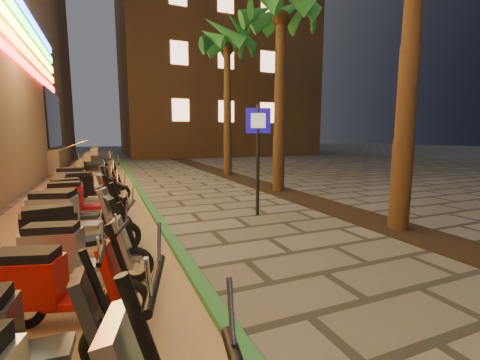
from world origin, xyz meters
name	(u,v)px	position (x,y,z in m)	size (l,w,h in m)	color
ground	(308,316)	(0.00, 0.00, 0.00)	(120.00, 120.00, 0.00)	#474442
parking_strip	(87,189)	(-2.60, 10.00, 0.01)	(3.40, 60.00, 0.01)	#8C7251
green_curb	(136,185)	(-0.90, 10.00, 0.05)	(0.18, 60.00, 0.10)	#256332
planting_strip	(312,201)	(3.60, 5.00, 0.01)	(1.20, 40.00, 0.02)	black
apartment_block	(209,36)	(9.00, 32.00, 12.50)	(18.00, 16.06, 25.00)	brown
palm_c	(281,18)	(3.60, 7.00, 5.73)	(2.97, 3.02, 6.91)	#472D19
palm_d	(227,49)	(3.60, 12.00, 5.94)	(2.97, 3.02, 7.16)	#472D19
pedestrian_sign	(258,145)	(1.41, 4.16, 1.71)	(0.55, 0.25, 2.63)	black
scooter_4	(3,336)	(-2.69, 0.00, 0.46)	(1.51, 0.53, 1.06)	black
scooter_5	(53,284)	(-2.47, 0.82, 0.46)	(1.50, 0.77, 1.06)	black
scooter_6	(74,251)	(-2.36, 1.71, 0.47)	(1.55, 0.72, 1.09)	black
scooter_7	(70,230)	(-2.48, 2.58, 0.52)	(1.70, 0.77, 1.19)	black
scooter_8	(70,214)	(-2.57, 3.65, 0.53)	(1.73, 0.88, 1.22)	black
scooter_9	(73,207)	(-2.58, 4.48, 0.49)	(1.60, 0.61, 1.12)	black
scooter_10	(78,199)	(-2.54, 5.28, 0.51)	(1.66, 0.58, 1.17)	black
scooter_11	(77,193)	(-2.62, 6.11, 0.50)	(1.62, 0.85, 1.15)	black
scooter_12	(90,186)	(-2.36, 7.11, 0.52)	(1.68, 0.59, 1.19)	black
scooter_13	(81,181)	(-2.64, 8.00, 0.55)	(1.80, 0.72, 1.26)	black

